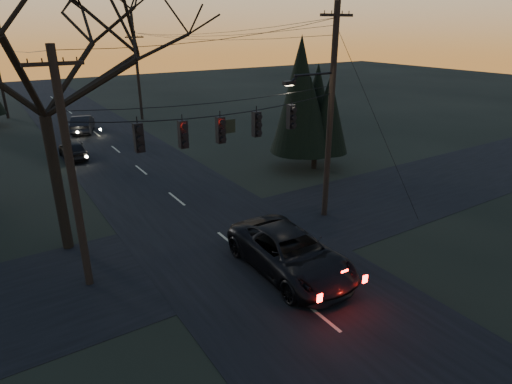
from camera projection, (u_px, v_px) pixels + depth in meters
main_road at (152, 179)px, 26.81m from camera, size 8.00×120.00×0.02m
cross_road at (230, 242)px, 18.98m from camera, size 60.00×7.00×0.02m
utility_pole_right at (324, 215)px, 21.74m from camera, size 5.00×0.30×10.00m
utility_pole_left at (90, 284)px, 15.97m from camera, size 1.80×0.30×8.50m
utility_pole_far_r at (142, 119)px, 43.69m from camera, size 1.80×0.30×8.50m
utility_pole_far_l at (8, 118)px, 44.18m from camera, size 0.30×0.30×8.00m
span_signal_assembly at (222, 128)px, 16.96m from camera, size 11.50×0.44×1.65m
bare_tree_left at (34, 54)px, 15.66m from camera, size 9.98×9.98×11.46m
evergreen_right at (317, 103)px, 27.19m from camera, size 4.32×4.32×7.52m
suv_near at (290, 253)px, 16.45m from camera, size 2.86×5.99×1.65m
sedan_oncoming_a at (73, 150)px, 30.62m from camera, size 1.62×3.93×1.33m
sedan_oncoming_b at (83, 124)px, 38.12m from camera, size 2.93×4.81×1.50m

